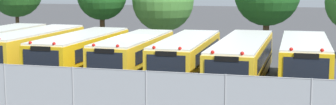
{
  "coord_description": "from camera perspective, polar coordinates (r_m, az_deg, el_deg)",
  "views": [
    {
      "loc": [
        9.78,
        -28.77,
        5.93
      ],
      "look_at": [
        2.21,
        0.0,
        1.6
      ],
      "focal_mm": 54.79,
      "sensor_mm": 36.0,
      "label": 1
    }
  ],
  "objects": [
    {
      "name": "ground_plane",
      "position": [
        30.96,
        -3.97,
        -2.78
      ],
      "size": [
        160.0,
        160.0,
        0.0
      ],
      "primitive_type": "plane",
      "color": "#424244"
    },
    {
      "name": "school_bus_1",
      "position": [
        33.58,
        -14.74,
        0.33
      ],
      "size": [
        2.75,
        9.8,
        2.75
      ],
      "rotation": [
        0.0,
        0.0,
        3.11
      ],
      "color": "yellow",
      "rests_on": "ground_plane"
    },
    {
      "name": "school_bus_2",
      "position": [
        31.84,
        -9.6,
        -0.03
      ],
      "size": [
        2.76,
        10.0,
        2.64
      ],
      "rotation": [
        0.0,
        0.0,
        3.12
      ],
      "color": "yellow",
      "rests_on": "ground_plane"
    },
    {
      "name": "school_bus_3",
      "position": [
        30.9,
        -3.8,
        -0.25
      ],
      "size": [
        2.55,
        9.55,
        2.57
      ],
      "rotation": [
        0.0,
        0.0,
        3.13
      ],
      "color": "yellow",
      "rests_on": "ground_plane"
    },
    {
      "name": "school_bus_4",
      "position": [
        29.86,
        2.09,
        -0.5
      ],
      "size": [
        2.55,
        9.96,
        2.61
      ],
      "rotation": [
        0.0,
        0.0,
        3.15
      ],
      "color": "yellow",
      "rests_on": "ground_plane"
    },
    {
      "name": "school_bus_5",
      "position": [
        29.25,
        8.26,
        -0.75
      ],
      "size": [
        2.69,
        11.68,
        2.62
      ],
      "rotation": [
        0.0,
        0.0,
        3.13
      ],
      "color": "yellow",
      "rests_on": "ground_plane"
    },
    {
      "name": "school_bus_6",
      "position": [
        28.93,
        14.92,
        -0.91
      ],
      "size": [
        2.66,
        9.54,
        2.76
      ],
      "rotation": [
        0.0,
        0.0,
        3.15
      ],
      "color": "yellow",
      "rests_on": "ground_plane"
    },
    {
      "name": "tree_2",
      "position": [
        41.09,
        -0.68,
        5.76
      ],
      "size": [
        4.93,
        4.93,
        6.59
      ],
      "color": "#4C3823",
      "rests_on": "ground_plane"
    },
    {
      "name": "chainlink_fence",
      "position": [
        23.16,
        -10.52,
        -4.0
      ],
      "size": [
        27.23,
        0.07,
        2.05
      ],
      "color": "#9EA0A3",
      "rests_on": "ground_plane"
    }
  ]
}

